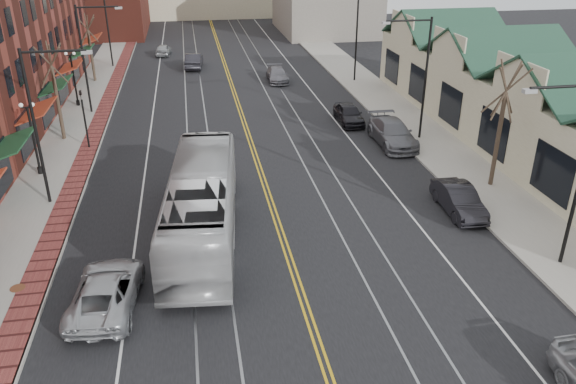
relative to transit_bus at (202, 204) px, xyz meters
name	(u,v)px	position (x,y,z in m)	size (l,w,h in m)	color
sidewalk_left	(55,173)	(-8.38, 8.82, -1.64)	(4.00, 120.00, 0.15)	gray
sidewalk_right	(438,148)	(15.62, 8.82, -1.64)	(4.00, 120.00, 0.15)	gray
building_right	(528,111)	(21.62, 8.82, 0.59)	(8.00, 36.00, 4.60)	beige
streetlight_l_1	(42,112)	(-7.43, 4.82, 3.31)	(3.33, 0.25, 8.00)	black
streetlight_l_2	(88,48)	(-7.43, 20.82, 3.31)	(3.33, 0.25, 8.00)	black
streetlight_l_3	(111,17)	(-7.43, 36.82, 3.31)	(3.33, 0.25, 8.00)	black
streetlight_r_0	(575,158)	(14.67, -5.18, 3.31)	(3.33, 0.25, 8.00)	black
streetlight_r_1	(420,67)	(14.67, 10.82, 3.31)	(3.33, 0.25, 8.00)	black
streetlight_r_2	(352,27)	(14.67, 26.82, 3.31)	(3.33, 0.25, 8.00)	black
lamppost_l_2	(34,140)	(-9.18, 8.82, 0.49)	(0.84, 0.28, 4.27)	black
lamppost_l_3	(74,80)	(-9.18, 22.82, 0.49)	(0.84, 0.28, 4.27)	black
tree_left_near	(56,90)	(-8.88, 14.82, 1.80)	(1.78, 1.37, 6.48)	#382B21
tree_left_far	(90,47)	(-8.88, 30.82, 1.56)	(1.66, 1.28, 6.02)	#382B21
tree_right_mid	(501,123)	(16.12, 2.82, 2.04)	(1.90, 1.46, 6.93)	#382B21
manhole_far	(18,288)	(-7.58, -3.18, -1.56)	(0.60, 0.60, 0.02)	#592D19
traffic_signal	(84,115)	(-6.98, 12.82, 0.63)	(0.18, 0.15, 3.80)	black
transit_bus	(202,204)	(0.00, 0.00, 0.00)	(2.88, 12.31, 3.43)	silver
parked_suv	(106,291)	(-3.88, -4.80, -1.01)	(2.34, 5.07, 1.41)	#ADB0B5
parked_car_b	(459,200)	(12.92, 0.23, -1.01)	(1.49, 4.26, 1.40)	black
parked_car_c	(392,133)	(12.92, 10.21, -0.91)	(2.25, 5.54, 1.61)	slate
parked_car_d	(349,114)	(11.27, 15.06, -1.00)	(1.68, 4.18, 1.42)	black
distant_car_left	(194,61)	(0.41, 34.99, -0.96)	(1.60, 4.59, 1.51)	#232228
distant_car_right	(277,75)	(7.97, 28.11, -1.07)	(1.80, 4.43, 1.28)	slate
distant_car_far	(163,50)	(-2.84, 41.85, -1.08)	(1.50, 3.73, 1.27)	#9C9FA2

